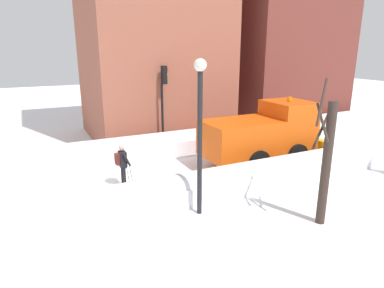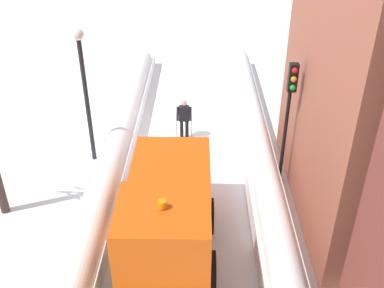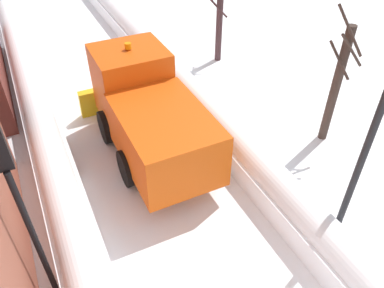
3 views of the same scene
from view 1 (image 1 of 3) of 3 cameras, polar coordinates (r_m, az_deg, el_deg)
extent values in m
plane|color=white|center=(18.80, 18.22, -1.43)|extent=(80.00, 80.00, 0.00)
cube|color=white|center=(20.57, 13.27, 1.63)|extent=(1.10, 36.00, 0.84)
cylinder|color=white|center=(20.47, 13.35, 2.76)|extent=(0.90, 34.20, 0.90)
cube|color=white|center=(17.03, 24.43, -2.67)|extent=(1.10, 36.00, 0.69)
cylinder|color=white|center=(16.93, 24.56, -1.58)|extent=(0.90, 34.20, 0.90)
cube|color=#9E5642|center=(21.36, -6.93, 22.91)|extent=(7.17, 7.78, 15.96)
cube|color=#DB510F|center=(15.52, 8.21, 0.99)|extent=(2.30, 3.40, 1.60)
cube|color=#DB510F|center=(17.08, 15.79, 3.14)|extent=(2.20, 2.00, 2.30)
cube|color=black|center=(17.62, 18.26, 5.00)|extent=(1.85, 0.06, 1.01)
cube|color=yellow|center=(18.27, 18.68, -0.17)|extent=(3.20, 0.46, 1.13)
cylinder|color=orange|center=(16.85, 16.12, 7.35)|extent=(0.20, 0.20, 0.18)
cylinder|color=black|center=(18.02, 12.38, 0.09)|extent=(0.25, 1.10, 1.10)
cylinder|color=black|center=(16.37, 17.34, -1.90)|extent=(0.25, 1.10, 1.10)
cylinder|color=black|center=(16.78, 6.46, -0.81)|extent=(0.25, 1.10, 1.10)
cylinder|color=black|center=(15.00, 11.17, -3.09)|extent=(0.25, 1.10, 1.10)
cylinder|color=black|center=(13.97, -11.58, -5.17)|extent=(0.14, 0.14, 0.82)
cylinder|color=black|center=(13.77, -11.34, -5.48)|extent=(0.14, 0.14, 0.82)
cube|color=black|center=(13.63, -11.62, -2.50)|extent=(0.42, 0.26, 0.62)
cube|color=#591E19|center=(13.57, -12.49, -2.50)|extent=(0.32, 0.16, 0.44)
sphere|color=tan|center=(13.49, -11.74, -0.61)|extent=(0.24, 0.24, 0.24)
sphere|color=silver|center=(13.46, -11.76, -0.20)|extent=(0.22, 0.22, 0.22)
cylinder|color=black|center=(13.88, -11.51, -2.02)|extent=(0.09, 0.33, 0.56)
cylinder|color=black|center=(13.40, -10.93, -2.64)|extent=(0.09, 0.33, 0.56)
cube|color=black|center=(14.17, -10.50, -6.52)|extent=(0.09, 1.80, 0.03)
cube|color=black|center=(13.98, -10.25, -6.84)|extent=(0.09, 1.80, 0.03)
cylinder|color=#262628|center=(14.13, -10.95, -4.07)|extent=(0.02, 0.19, 1.19)
cylinder|color=#262628|center=(13.58, -10.27, -4.87)|extent=(0.02, 0.19, 1.19)
cylinder|color=black|center=(17.55, -4.98, 4.18)|extent=(0.12, 0.12, 3.59)
cube|color=black|center=(17.28, -4.72, 11.53)|extent=(0.28, 0.24, 0.90)
sphere|color=red|center=(17.31, -4.34, 12.48)|extent=(0.18, 0.18, 0.18)
sphere|color=gold|center=(17.33, -4.32, 11.55)|extent=(0.18, 0.18, 0.18)
sphere|color=green|center=(17.35, -4.30, 10.63)|extent=(0.18, 0.18, 0.18)
cylinder|color=black|center=(10.76, 1.31, -0.39)|extent=(0.16, 0.16, 4.69)
sphere|color=silver|center=(10.33, 1.41, 13.17)|extent=(0.40, 0.40, 0.40)
cylinder|color=#392C25|center=(11.06, 21.70, -3.29)|extent=(0.28, 0.28, 3.89)
cylinder|color=#392C25|center=(10.65, 21.06, 6.67)|extent=(0.58, 0.82, 1.34)
cylinder|color=#392C25|center=(10.57, 21.14, 3.44)|extent=(0.83, 0.32, 1.05)
cylinder|color=#392C25|center=(10.88, 20.85, 2.00)|extent=(0.34, 0.83, 1.01)
camera|label=2|loc=(23.46, 31.70, 23.55)|focal=41.47mm
camera|label=3|loc=(15.48, -25.18, 23.77)|focal=35.26mm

